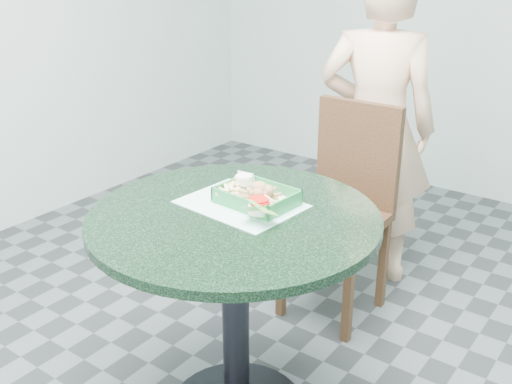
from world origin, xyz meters
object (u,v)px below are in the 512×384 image
Objects in this scene: diner_person at (376,129)px; crab_sandwich at (261,200)px; food_basket at (257,205)px; dining_chair at (346,196)px; sauce_ramekin at (242,186)px; cafe_table at (235,268)px.

diner_person reaches higher than crab_sandwich.
diner_person reaches higher than food_basket.
sauce_ramekin is at bearing -92.25° from dining_chair.
dining_chair reaches higher than sauce_ramekin.
crab_sandwich is at bearing -83.10° from dining_chair.
crab_sandwich is at bearing -26.07° from sauce_ramekin.
diner_person is 12.48× the size of crab_sandwich.
food_basket is 0.10m from sauce_ramekin.
cafe_table is 0.21m from food_basket.
food_basket is (0.10, -1.08, 0.02)m from diner_person.
sauce_ramekin is at bearing 153.93° from crab_sandwich.
dining_chair is at bearing 76.55° from diner_person.
food_basket is at bearing 144.97° from crab_sandwich.
crab_sandwich is at bearing 62.40° from cafe_table.
diner_person is 1.08m from food_basket.
sauce_ramekin reaches higher than food_basket.
diner_person is 1.11m from crab_sandwich.
food_basket is at bearing -85.26° from dining_chair.
dining_chair is 0.78m from food_basket.
sauce_ramekin is at bearing 157.41° from food_basket.
diner_person is at bearing 90.61° from sauce_ramekin.
diner_person reaches higher than sauce_ramekin.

